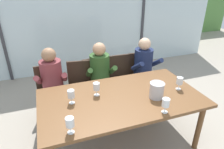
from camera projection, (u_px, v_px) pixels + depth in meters
name	position (u px, v px, depth m)	size (l,w,h in m)	color
ground	(100.00, 103.00, 3.67)	(14.00, 14.00, 0.00)	#9E9384
window_glass_panel	(78.00, 17.00, 4.48)	(7.23, 0.03, 2.60)	silver
window_mullion_right	(143.00, 13.00, 4.96)	(0.06, 0.06, 2.60)	#38383D
hillside_vineyard	(63.00, 14.00, 7.39)	(13.23, 2.40, 1.78)	#568942
dining_table	(121.00, 101.00, 2.53)	(2.03, 1.10, 0.75)	brown
chair_near_curtain	(51.00, 88.00, 3.18)	(0.50, 0.50, 0.87)	#332319
chair_left_of_center	(81.00, 84.00, 3.30)	(0.50, 0.50, 0.87)	#332319
chair_center	(97.00, 80.00, 3.43)	(0.50, 0.50, 0.87)	#332319
chair_right_of_center	(120.00, 76.00, 3.55)	(0.45, 0.45, 0.87)	#332319
chair_near_window_right	(141.00, 73.00, 3.66)	(0.48, 0.48, 0.87)	#332319
person_maroon_top	(52.00, 82.00, 2.99)	(0.49, 0.63, 1.19)	brown
person_olive_shirt	(101.00, 75.00, 3.22)	(0.49, 0.63, 1.19)	#2D5123
person_navy_polo	(145.00, 68.00, 3.46)	(0.48, 0.63, 1.19)	#192347
ice_bucket_primary	(157.00, 90.00, 2.44)	(0.18, 0.18, 0.20)	#B7B7BC
wine_glass_by_left_taster	(180.00, 81.00, 2.62)	(0.08, 0.08, 0.17)	silver
wine_glass_near_bucket	(70.00, 123.00, 1.87)	(0.08, 0.08, 0.17)	silver
wine_glass_center_pour	(166.00, 103.00, 2.16)	(0.08, 0.08, 0.17)	silver
wine_glass_by_right_taster	(71.00, 94.00, 2.32)	(0.08, 0.08, 0.17)	silver
wine_glass_spare_empty	(96.00, 87.00, 2.48)	(0.08, 0.08, 0.17)	silver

